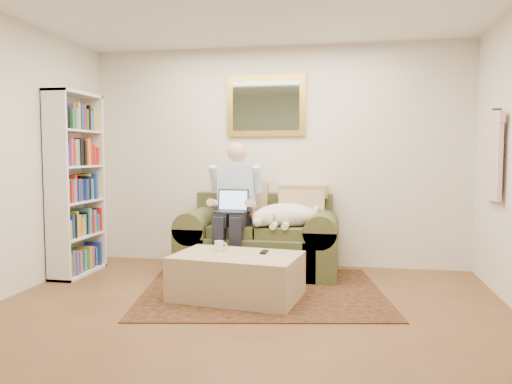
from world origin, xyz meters
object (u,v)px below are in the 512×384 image
(seated_man, at_px, (233,209))
(sleeping_dog, at_px, (286,215))
(coffee_mug, at_px, (219,246))
(laptop, at_px, (232,206))
(sofa, at_px, (259,246))
(ottoman, at_px, (237,276))
(bookshelf, at_px, (76,184))

(seated_man, bearing_deg, sleeping_dog, 7.13)
(sleeping_dog, distance_m, coffee_mug, 1.02)
(sleeping_dog, bearing_deg, laptop, -166.36)
(sofa, height_order, coffee_mug, sofa)
(seated_man, height_order, coffee_mug, seated_man)
(ottoman, bearing_deg, bookshelf, 162.65)
(laptop, relative_size, bookshelf, 0.17)
(bookshelf, bearing_deg, laptop, 6.60)
(coffee_mug, distance_m, bookshelf, 1.90)
(sofa, bearing_deg, coffee_mug, -103.52)
(seated_man, distance_m, bookshelf, 1.76)
(ottoman, bearing_deg, seated_man, 104.99)
(laptop, bearing_deg, sleeping_dog, 13.64)
(sleeping_dog, relative_size, bookshelf, 0.36)
(seated_man, bearing_deg, coffee_mug, -87.22)
(seated_man, relative_size, ottoman, 1.29)
(laptop, height_order, bookshelf, bookshelf)
(sleeping_dog, bearing_deg, sofa, 164.26)
(laptop, bearing_deg, ottoman, -73.83)
(laptop, relative_size, ottoman, 0.30)
(sofa, relative_size, laptop, 5.15)
(sleeping_dog, xyz_separation_m, coffee_mug, (-0.54, -0.84, -0.20))
(sofa, distance_m, laptop, 0.58)
(sleeping_dog, distance_m, bookshelf, 2.34)
(sofa, xyz_separation_m, ottoman, (-0.03, -1.04, -0.09))
(seated_man, relative_size, bookshelf, 0.73)
(seated_man, xyz_separation_m, laptop, (0.00, -0.07, 0.04))
(sofa, bearing_deg, bookshelf, -167.86)
(laptop, xyz_separation_m, bookshelf, (-1.72, -0.20, 0.23))
(laptop, distance_m, coffee_mug, 0.77)
(seated_man, relative_size, laptop, 4.33)
(sofa, relative_size, bookshelf, 0.87)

